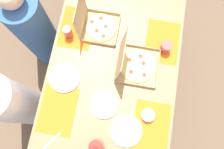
# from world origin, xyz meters

# --- Properties ---
(ground_plane) EXTENTS (6.00, 6.00, 0.00)m
(ground_plane) POSITION_xyz_m (0.00, 0.00, 0.00)
(ground_plane) COLOR brown
(dining_table) EXTENTS (1.47, 0.99, 0.73)m
(dining_table) POSITION_xyz_m (0.00, 0.00, 0.63)
(dining_table) COLOR #3F3328
(dining_table) RESTS_ON ground_plane
(placemat_near_left) EXTENTS (0.36, 0.26, 0.00)m
(placemat_near_left) POSITION_xyz_m (-0.33, -0.34, 0.73)
(placemat_near_left) COLOR orange
(placemat_near_left) RESTS_ON dining_table
(placemat_near_right) EXTENTS (0.36, 0.26, 0.00)m
(placemat_near_right) POSITION_xyz_m (0.33, -0.34, 0.73)
(placemat_near_right) COLOR orange
(placemat_near_right) RESTS_ON dining_table
(placemat_far_left) EXTENTS (0.36, 0.26, 0.00)m
(placemat_far_left) POSITION_xyz_m (-0.33, 0.34, 0.73)
(placemat_far_left) COLOR orange
(placemat_far_left) RESTS_ON dining_table
(placemat_far_right) EXTENTS (0.36, 0.26, 0.00)m
(placemat_far_right) POSITION_xyz_m (0.33, 0.34, 0.73)
(placemat_far_right) COLOR orange
(placemat_far_right) RESTS_ON dining_table
(pizza_box_edge_far) EXTENTS (0.28, 0.29, 0.31)m
(pizza_box_edge_far) POSITION_xyz_m (0.36, 0.19, 0.78)
(pizza_box_edge_far) COLOR tan
(pizza_box_edge_far) RESTS_ON dining_table
(pizza_box_corner_right) EXTENTS (0.31, 0.31, 0.34)m
(pizza_box_corner_right) POSITION_xyz_m (0.10, -0.15, 0.79)
(pizza_box_corner_right) COLOR tan
(pizza_box_corner_right) RESTS_ON dining_table
(plate_far_left) EXTENTS (0.21, 0.21, 0.03)m
(plate_far_left) POSITION_xyz_m (-0.24, 0.02, 0.74)
(plate_far_left) COLOR white
(plate_far_left) RESTS_ON dining_table
(plate_near_right) EXTENTS (0.23, 0.23, 0.03)m
(plate_near_right) POSITION_xyz_m (-0.39, -0.17, 0.74)
(plate_near_right) COLOR white
(plate_near_right) RESTS_ON dining_table
(plate_near_left) EXTENTS (0.23, 0.23, 0.03)m
(plate_near_left) POSITION_xyz_m (-0.09, 0.35, 0.74)
(plate_near_left) COLOR white
(plate_near_left) RESTS_ON dining_table
(soda_bottle) EXTENTS (0.09, 0.09, 0.32)m
(soda_bottle) POSITION_xyz_m (-0.52, 0.01, 0.87)
(soda_bottle) COLOR #B2382D
(soda_bottle) RESTS_ON dining_table
(cup_spare) EXTENTS (0.08, 0.08, 0.09)m
(cup_spare) POSITION_xyz_m (0.27, -0.37, 0.78)
(cup_spare) COLOR #BF4742
(cup_spare) RESTS_ON dining_table
(cup_dark) EXTENTS (0.07, 0.07, 0.11)m
(cup_dark) POSITION_xyz_m (0.26, 0.39, 0.79)
(cup_dark) COLOR #BF4742
(cup_dark) RESTS_ON dining_table
(condiment_bowl) EXTENTS (0.10, 0.10, 0.05)m
(condiment_bowl) POSITION_xyz_m (-0.26, -0.31, 0.76)
(condiment_bowl) COLOR white
(condiment_bowl) RESTS_ON dining_table
(fork_by_near_left) EXTENTS (0.17, 0.12, 0.00)m
(fork_by_near_left) POSITION_xyz_m (-0.57, 0.34, 0.74)
(fork_by_near_left) COLOR #B7B7BC
(fork_by_near_left) RESTS_ON dining_table
(diner_left_seat) EXTENTS (0.32, 0.32, 1.17)m
(diner_left_seat) POSITION_xyz_m (-0.33, 0.75, 0.52)
(diner_left_seat) COLOR white
(diner_left_seat) RESTS_ON ground_plane
(diner_right_seat) EXTENTS (0.32, 0.32, 1.16)m
(diner_right_seat) POSITION_xyz_m (0.33, 0.75, 0.52)
(diner_right_seat) COLOR #33598C
(diner_right_seat) RESTS_ON ground_plane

